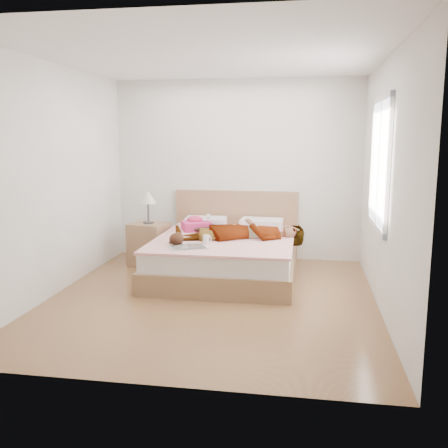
{
  "coord_description": "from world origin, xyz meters",
  "views": [
    {
      "loc": [
        1.01,
        -5.24,
        1.79
      ],
      "look_at": [
        0.0,
        0.85,
        0.7
      ],
      "focal_mm": 40.0,
      "sensor_mm": 36.0,
      "label": 1
    }
  ],
  "objects_px": {
    "bed": "(226,253)",
    "magazine": "(188,247)",
    "nightstand": "(149,241)",
    "phone": "(208,216)",
    "woman": "(241,228)",
    "plush_toy": "(177,239)",
    "towel": "(196,225)",
    "coffee_mug": "(206,239)"
  },
  "relations": [
    {
      "from": "bed",
      "to": "plush_toy",
      "type": "relative_size",
      "value": 7.9
    },
    {
      "from": "magazine",
      "to": "plush_toy",
      "type": "distance_m",
      "value": 0.24
    },
    {
      "from": "bed",
      "to": "plush_toy",
      "type": "distance_m",
      "value": 0.86
    },
    {
      "from": "woman",
      "to": "nightstand",
      "type": "distance_m",
      "value": 1.42
    },
    {
      "from": "magazine",
      "to": "plush_toy",
      "type": "height_order",
      "value": "plush_toy"
    },
    {
      "from": "bed",
      "to": "woman",
      "type": "bearing_deg",
      "value": -17.11
    },
    {
      "from": "woman",
      "to": "coffee_mug",
      "type": "xyz_separation_m",
      "value": [
        -0.37,
        -0.4,
        -0.07
      ]
    },
    {
      "from": "plush_toy",
      "to": "nightstand",
      "type": "height_order",
      "value": "nightstand"
    },
    {
      "from": "bed",
      "to": "towel",
      "type": "relative_size",
      "value": 4.46
    },
    {
      "from": "plush_toy",
      "to": "nightstand",
      "type": "xyz_separation_m",
      "value": [
        -0.65,
        0.93,
        -0.24
      ]
    },
    {
      "from": "woman",
      "to": "nightstand",
      "type": "relative_size",
      "value": 1.61
    },
    {
      "from": "bed",
      "to": "magazine",
      "type": "relative_size",
      "value": 4.15
    },
    {
      "from": "phone",
      "to": "bed",
      "type": "height_order",
      "value": "bed"
    },
    {
      "from": "towel",
      "to": "nightstand",
      "type": "bearing_deg",
      "value": -177.72
    },
    {
      "from": "phone",
      "to": "nightstand",
      "type": "relative_size",
      "value": 0.1
    },
    {
      "from": "plush_toy",
      "to": "woman",
      "type": "bearing_deg",
      "value": 39.08
    },
    {
      "from": "coffee_mug",
      "to": "plush_toy",
      "type": "xyz_separation_m",
      "value": [
        -0.33,
        -0.17,
        0.03
      ]
    },
    {
      "from": "woman",
      "to": "plush_toy",
      "type": "height_order",
      "value": "woman"
    },
    {
      "from": "towel",
      "to": "phone",
      "type": "bearing_deg",
      "value": 3.3
    },
    {
      "from": "woman",
      "to": "bed",
      "type": "xyz_separation_m",
      "value": [
        -0.2,
        0.06,
        -0.35
      ]
    },
    {
      "from": "magazine",
      "to": "coffee_mug",
      "type": "distance_m",
      "value": 0.35
    },
    {
      "from": "phone",
      "to": "coffee_mug",
      "type": "relative_size",
      "value": 0.8
    },
    {
      "from": "towel",
      "to": "nightstand",
      "type": "distance_m",
      "value": 0.72
    },
    {
      "from": "coffee_mug",
      "to": "bed",
      "type": "bearing_deg",
      "value": 69.34
    },
    {
      "from": "phone",
      "to": "towel",
      "type": "distance_m",
      "value": 0.21
    },
    {
      "from": "coffee_mug",
      "to": "woman",
      "type": "bearing_deg",
      "value": 46.96
    },
    {
      "from": "towel",
      "to": "plush_toy",
      "type": "bearing_deg",
      "value": -91.37
    },
    {
      "from": "phone",
      "to": "bed",
      "type": "bearing_deg",
      "value": -63.33
    },
    {
      "from": "nightstand",
      "to": "plush_toy",
      "type": "bearing_deg",
      "value": -55.04
    },
    {
      "from": "phone",
      "to": "magazine",
      "type": "relative_size",
      "value": 0.21
    },
    {
      "from": "towel",
      "to": "magazine",
      "type": "height_order",
      "value": "towel"
    },
    {
      "from": "magazine",
      "to": "nightstand",
      "type": "bearing_deg",
      "value": 127.58
    },
    {
      "from": "coffee_mug",
      "to": "nightstand",
      "type": "distance_m",
      "value": 1.25
    },
    {
      "from": "phone",
      "to": "bed",
      "type": "relative_size",
      "value": 0.05
    },
    {
      "from": "woman",
      "to": "phone",
      "type": "bearing_deg",
      "value": -143.7
    },
    {
      "from": "woman",
      "to": "coffee_mug",
      "type": "bearing_deg",
      "value": -58.08
    },
    {
      "from": "magazine",
      "to": "coffee_mug",
      "type": "xyz_separation_m",
      "value": [
        0.15,
        0.31,
        0.04
      ]
    },
    {
      "from": "bed",
      "to": "towel",
      "type": "distance_m",
      "value": 0.66
    },
    {
      "from": "phone",
      "to": "magazine",
      "type": "distance_m",
      "value": 1.13
    },
    {
      "from": "nightstand",
      "to": "towel",
      "type": "bearing_deg",
      "value": 2.28
    },
    {
      "from": "bed",
      "to": "magazine",
      "type": "height_order",
      "value": "bed"
    },
    {
      "from": "magazine",
      "to": "nightstand",
      "type": "xyz_separation_m",
      "value": [
        -0.83,
        1.07,
        -0.17
      ]
    }
  ]
}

